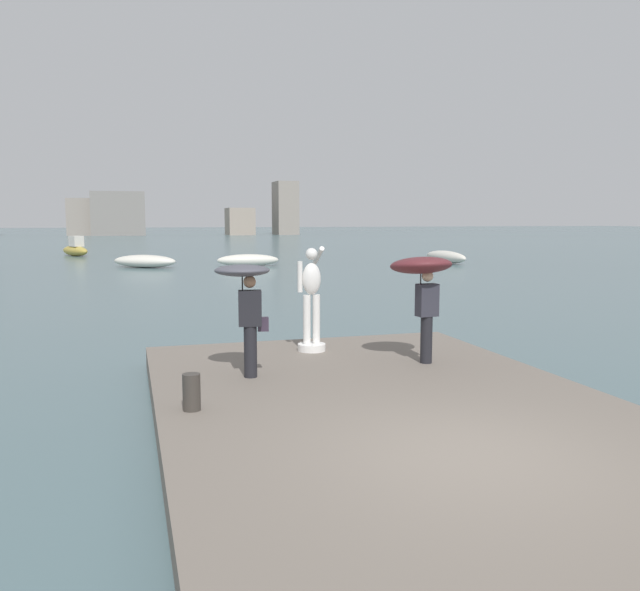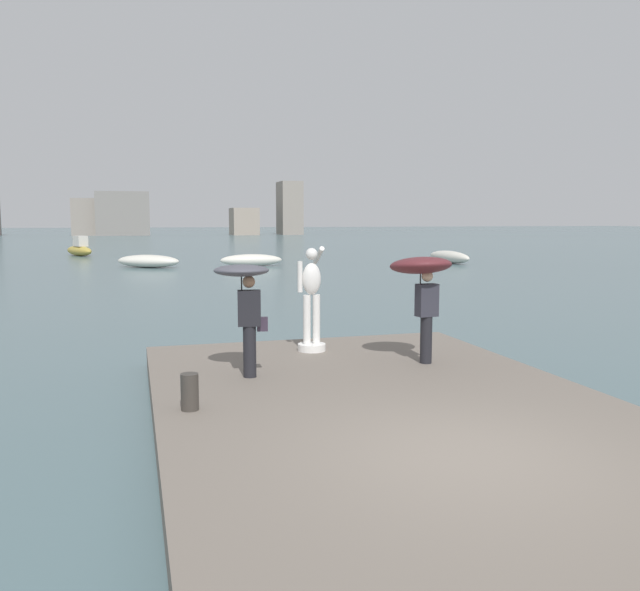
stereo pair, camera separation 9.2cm
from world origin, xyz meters
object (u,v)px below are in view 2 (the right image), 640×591
object	(u,v)px
statue_white_figure	(311,304)
mooring_bollard	(190,392)
boat_leftward	(251,260)
boat_mid	(80,249)
onlooker_left	(245,291)
boat_far	(148,261)
boat_near	(449,257)
onlooker_right	(422,276)

from	to	relation	value
statue_white_figure	mooring_bollard	size ratio (longest dim) A/B	4.08
boat_leftward	boat_mid	bearing A→B (deg)	126.52
onlooker_left	boat_leftward	bearing A→B (deg)	79.88
statue_white_figure	boat_mid	xyz separation A→B (m)	(-7.77, 45.26, -0.79)
boat_mid	mooring_bollard	bearing A→B (deg)	-84.11
statue_white_figure	onlooker_left	world-z (taller)	statue_white_figure
boat_mid	boat_far	bearing A→B (deg)	-71.10
mooring_bollard	boat_far	bearing A→B (deg)	89.71
boat_far	boat_near	bearing A→B (deg)	-3.69
onlooker_left	boat_far	xyz separation A→B (m)	(-0.91, 31.88, -1.45)
onlooker_right	boat_far	xyz separation A→B (m)	(-4.20, 31.73, -1.62)
statue_white_figure	boat_mid	size ratio (longest dim) A/B	0.48
statue_white_figure	boat_mid	distance (m)	45.93
statue_white_figure	boat_near	bearing A→B (deg)	58.26
onlooker_left	mooring_bollard	xyz separation A→B (m)	(-1.08, -1.71, -1.20)
boat_leftward	boat_near	bearing A→B (deg)	-2.98
statue_white_figure	onlooker_right	xyz separation A→B (m)	(1.64, -1.68, 0.67)
boat_mid	boat_far	xyz separation A→B (m)	(5.21, -15.21, -0.16)
onlooker_right	boat_near	bearing A→B (deg)	62.06
onlooker_right	mooring_bollard	size ratio (longest dim) A/B	3.92
boat_far	boat_leftward	size ratio (longest dim) A/B	1.08
mooring_bollard	boat_leftward	xyz separation A→B (m)	(6.66, 33.00, -0.27)
onlooker_left	boat_leftward	world-z (taller)	onlooker_left
onlooker_left	boat_mid	world-z (taller)	onlooker_left
boat_near	boat_leftward	xyz separation A→B (m)	(-13.84, 0.72, -0.03)
statue_white_figure	boat_far	distance (m)	30.17
mooring_bollard	boat_mid	xyz separation A→B (m)	(-5.04, 48.81, -0.09)
onlooker_left	mooring_bollard	bearing A→B (deg)	-122.10
onlooker_right	boat_mid	size ratio (longest dim) A/B	0.46
statue_white_figure	boat_far	size ratio (longest dim) A/B	0.48
onlooker_left	onlooker_right	distance (m)	3.31
onlooker_right	boat_leftward	bearing A→B (deg)	85.80
boat_mid	boat_leftward	size ratio (longest dim) A/B	1.08
statue_white_figure	boat_leftward	world-z (taller)	statue_white_figure
mooring_bollard	onlooker_left	bearing A→B (deg)	57.90
boat_near	boat_far	size ratio (longest dim) A/B	1.17
onlooker_left	onlooker_right	xyz separation A→B (m)	(3.30, 0.15, 0.17)
boat_mid	boat_far	distance (m)	16.08
onlooker_left	boat_mid	distance (m)	47.50
boat_near	boat_mid	distance (m)	30.43
onlooker_left	boat_near	distance (m)	36.25
onlooker_left	onlooker_right	world-z (taller)	onlooker_right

